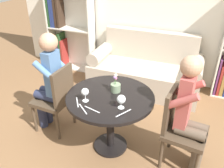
# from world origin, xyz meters

# --- Properties ---
(ground_plane) EXTENTS (16.00, 16.00, 0.00)m
(ground_plane) POSITION_xyz_m (0.00, 0.00, 0.00)
(ground_plane) COLOR brown
(back_wall) EXTENTS (5.20, 0.05, 2.70)m
(back_wall) POSITION_xyz_m (0.00, 1.96, 1.35)
(back_wall) COLOR silver
(back_wall) RESTS_ON ground_plane
(round_table) EXTENTS (0.95, 0.95, 0.72)m
(round_table) POSITION_xyz_m (0.00, 0.00, 0.58)
(round_table) COLOR black
(round_table) RESTS_ON ground_plane
(couch) EXTENTS (1.79, 0.80, 0.92)m
(couch) POSITION_xyz_m (0.00, 1.54, 0.31)
(couch) COLOR #B7A893
(couch) RESTS_ON ground_plane
(bookshelf_left) EXTENTS (0.89, 0.28, 1.59)m
(bookshelf_left) POSITION_xyz_m (-1.66, 1.81, 0.76)
(bookshelf_left) COLOR silver
(bookshelf_left) RESTS_ON ground_plane
(chair_left) EXTENTS (0.44, 0.44, 0.90)m
(chair_left) POSITION_xyz_m (-0.74, 0.06, 0.49)
(chair_left) COLOR #473828
(chair_left) RESTS_ON ground_plane
(chair_right) EXTENTS (0.46, 0.46, 0.90)m
(chair_right) POSITION_xyz_m (0.74, 0.06, 0.49)
(chair_right) COLOR #473828
(chair_right) RESTS_ON ground_plane
(person_left) EXTENTS (0.43, 0.35, 1.30)m
(person_left) POSITION_xyz_m (-0.83, 0.07, 0.70)
(person_left) COLOR #282D47
(person_left) RESTS_ON ground_plane
(person_right) EXTENTS (0.44, 0.37, 1.28)m
(person_right) POSITION_xyz_m (0.83, 0.05, 0.67)
(person_right) COLOR brown
(person_right) RESTS_ON ground_plane
(wine_glass_left) EXTENTS (0.08, 0.08, 0.15)m
(wine_glass_left) POSITION_xyz_m (-0.20, -0.18, 0.82)
(wine_glass_left) COLOR white
(wine_glass_left) RESTS_ON round_table
(wine_glass_right) EXTENTS (0.09, 0.09, 0.14)m
(wine_glass_right) POSITION_xyz_m (0.18, -0.16, 0.81)
(wine_glass_right) COLOR white
(wine_glass_right) RESTS_ON round_table
(flower_vase) EXTENTS (0.11, 0.11, 0.22)m
(flower_vase) POSITION_xyz_m (0.02, 0.11, 0.78)
(flower_vase) COLOR gray
(flower_vase) RESTS_ON round_table
(knife_left_setting) EXTENTS (0.19, 0.06, 0.00)m
(knife_left_setting) POSITION_xyz_m (-0.07, -0.30, 0.72)
(knife_left_setting) COLOR silver
(knife_left_setting) RESTS_ON round_table
(fork_left_setting) EXTENTS (0.12, 0.16, 0.00)m
(fork_left_setting) POSITION_xyz_m (-0.27, -0.23, 0.72)
(fork_left_setting) COLOR silver
(fork_left_setting) RESTS_ON round_table
(knife_right_setting) EXTENTS (0.10, 0.17, 0.00)m
(knife_right_setting) POSITION_xyz_m (0.23, -0.24, 0.72)
(knife_right_setting) COLOR silver
(knife_right_setting) RESTS_ON round_table
(fork_right_setting) EXTENTS (0.15, 0.13, 0.00)m
(fork_right_setting) POSITION_xyz_m (-0.16, -0.32, 0.72)
(fork_right_setting) COLOR silver
(fork_right_setting) RESTS_ON round_table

